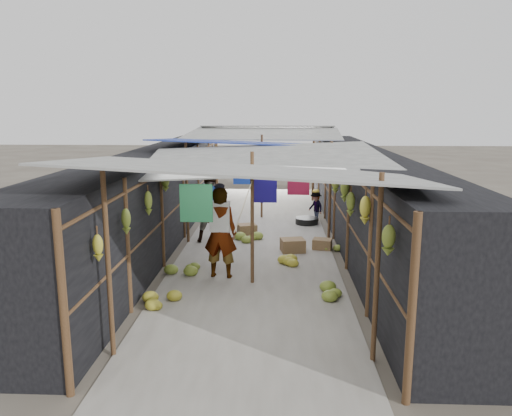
# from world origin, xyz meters

# --- Properties ---
(ground) EXTENTS (80.00, 80.00, 0.00)m
(ground) POSITION_xyz_m (0.00, 0.00, 0.00)
(ground) COLOR #6B6356
(ground) RESTS_ON ground
(aisle_slab) EXTENTS (3.60, 16.00, 0.02)m
(aisle_slab) POSITION_xyz_m (0.00, 6.50, 0.01)
(aisle_slab) COLOR #9E998E
(aisle_slab) RESTS_ON ground
(stall_left) EXTENTS (1.40, 15.00, 2.30)m
(stall_left) POSITION_xyz_m (-2.70, 6.50, 1.15)
(stall_left) COLOR black
(stall_left) RESTS_ON ground
(stall_right) EXTENTS (1.40, 15.00, 2.30)m
(stall_right) POSITION_xyz_m (2.70, 6.50, 1.15)
(stall_right) COLOR black
(stall_right) RESTS_ON ground
(crate_near) EXTENTS (0.62, 0.54, 0.33)m
(crate_near) POSITION_xyz_m (0.86, 5.20, 0.17)
(crate_near) COLOR olive
(crate_near) RESTS_ON ground
(crate_mid) EXTENTS (0.51, 0.45, 0.27)m
(crate_mid) POSITION_xyz_m (1.59, 5.47, 0.13)
(crate_mid) COLOR olive
(crate_mid) RESTS_ON ground
(crate_back) EXTENTS (0.58, 0.52, 0.31)m
(crate_back) POSITION_xyz_m (-0.33, 6.78, 0.15)
(crate_back) COLOR olive
(crate_back) RESTS_ON ground
(black_basin) EXTENTS (0.67, 0.67, 0.20)m
(black_basin) POSITION_xyz_m (1.37, 8.14, 0.10)
(black_basin) COLOR black
(black_basin) RESTS_ON ground
(vendor_elderly) EXTENTS (0.74, 0.53, 1.88)m
(vendor_elderly) POSITION_xyz_m (-0.66, 3.33, 0.94)
(vendor_elderly) COLOR white
(vendor_elderly) RESTS_ON ground
(shopper_blue) EXTENTS (1.06, 0.99, 1.75)m
(shopper_blue) POSITION_xyz_m (-1.18, 6.12, 0.87)
(shopper_blue) COLOR #1E529A
(shopper_blue) RESTS_ON ground
(vendor_seated) EXTENTS (0.61, 0.69, 0.93)m
(vendor_seated) POSITION_xyz_m (1.65, 8.53, 0.46)
(vendor_seated) COLOR #4F4944
(vendor_seated) RESTS_ON ground
(market_canopy) EXTENTS (5.62, 15.20, 2.77)m
(market_canopy) POSITION_xyz_m (0.03, 6.83, 2.40)
(market_canopy) COLOR brown
(market_canopy) RESTS_ON ground
(hanging_bananas) EXTENTS (3.95, 13.59, 0.79)m
(hanging_bananas) POSITION_xyz_m (0.24, 6.73, 1.70)
(hanging_bananas) COLOR #A59D2A
(hanging_bananas) RESTS_ON ground
(floor_bananas) EXTENTS (3.96, 7.41, 0.32)m
(floor_bananas) POSITION_xyz_m (-0.17, 4.29, 0.14)
(floor_bananas) COLOR #A59D2A
(floor_bananas) RESTS_ON ground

